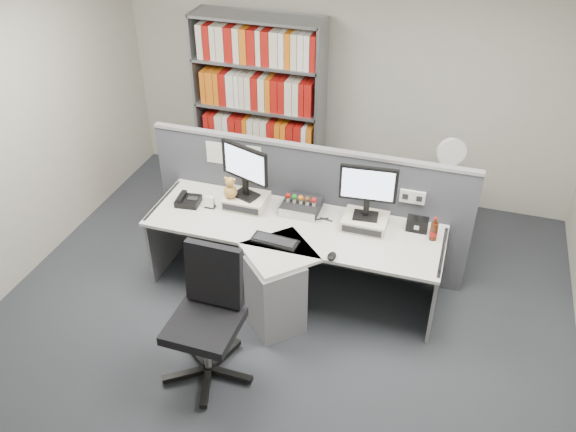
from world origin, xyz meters
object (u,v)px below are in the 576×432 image
(desk_phone, at_px, (188,201))
(mouse, at_px, (332,256))
(desk_calendar, at_px, (210,203))
(office_chair, at_px, (208,313))
(keyboard, at_px, (275,241))
(desktop_pc, at_px, (301,207))
(desk_fan, at_px, (451,155))
(speaker, at_px, (417,224))
(desk, at_px, (286,263))
(shelving_unit, at_px, (259,110))
(monitor_left, at_px, (245,167))
(filing_cabinet, at_px, (441,211))
(monitor_right, at_px, (368,188))
(cola_bottle, at_px, (434,231))

(desk_phone, bearing_deg, mouse, -14.60)
(desk_calendar, bearing_deg, office_chair, -67.45)
(keyboard, xyz_separation_m, desk_phone, (-0.95, 0.31, 0.02))
(desktop_pc, relative_size, desk_calendar, 2.96)
(mouse, xyz_separation_m, desk_fan, (0.77, 1.53, 0.26))
(keyboard, height_order, speaker, speaker)
(desk_phone, xyz_separation_m, office_chair, (0.69, -1.13, -0.18))
(desk_fan, bearing_deg, speaker, -100.12)
(desk, relative_size, desktop_pc, 7.83)
(mouse, relative_size, desk_phone, 0.49)
(desk_phone, bearing_deg, shelving_unit, 85.52)
(monitor_left, relative_size, shelving_unit, 0.25)
(monitor_left, relative_size, filing_cabinet, 0.72)
(monitor_right, height_order, mouse, monitor_right)
(monitor_left, distance_m, filing_cabinet, 2.13)
(desk_phone, distance_m, desk_fan, 2.52)
(mouse, bearing_deg, desktop_pc, 126.51)
(keyboard, height_order, shelving_unit, shelving_unit)
(desk_calendar, distance_m, office_chair, 1.25)
(shelving_unit, bearing_deg, monitor_right, -44.41)
(filing_cabinet, relative_size, office_chair, 0.65)
(cola_bottle, relative_size, office_chair, 0.20)
(mouse, distance_m, office_chair, 1.08)
(office_chair, bearing_deg, desktop_pc, 75.99)
(monitor_right, height_order, keyboard, monitor_right)
(desk_calendar, xyz_separation_m, speaker, (1.84, 0.21, 0.01))
(desktop_pc, relative_size, keyboard, 0.81)
(keyboard, distance_m, shelving_unit, 2.10)
(monitor_left, bearing_deg, cola_bottle, -0.38)
(monitor_right, height_order, desk_phone, monitor_right)
(filing_cabinet, bearing_deg, monitor_right, -120.75)
(keyboard, relative_size, shelving_unit, 0.21)
(monitor_left, bearing_deg, desktop_pc, 7.31)
(desktop_pc, distance_m, keyboard, 0.52)
(monitor_left, relative_size, desktop_pc, 1.52)
(desktop_pc, bearing_deg, speaker, 0.92)
(monitor_left, bearing_deg, office_chair, -82.36)
(monitor_right, xyz_separation_m, desk_phone, (-1.62, -0.14, -0.36))
(desk, xyz_separation_m, desk_calendar, (-0.81, 0.25, 0.31))
(desk, bearing_deg, speaker, 24.22)
(desk, xyz_separation_m, desk_fan, (1.20, 1.40, 0.54))
(monitor_left, distance_m, keyboard, 0.74)
(monitor_left, relative_size, keyboard, 1.23)
(filing_cabinet, bearing_deg, monitor_left, -149.19)
(keyboard, bearing_deg, monitor_right, 34.09)
(cola_bottle, xyz_separation_m, filing_cabinet, (0.02, 1.03, -0.45))
(mouse, xyz_separation_m, desk_phone, (-1.46, 0.38, 0.01))
(keyboard, bearing_deg, desktop_pc, 81.80)
(monitor_left, xyz_separation_m, cola_bottle, (1.68, -0.01, -0.32))
(desk, height_order, mouse, mouse)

